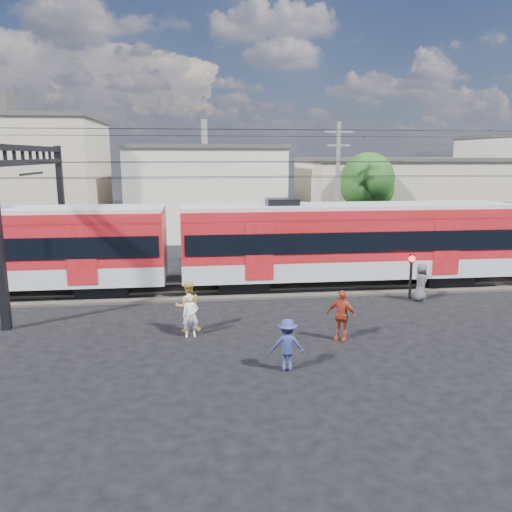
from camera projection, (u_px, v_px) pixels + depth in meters
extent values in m
plane|color=black|center=(281.00, 353.00, 16.72)|extent=(120.00, 120.00, 0.00)
cube|color=#2D2823|center=(254.00, 289.00, 24.49)|extent=(70.00, 3.40, 0.12)
cube|color=#59544C|center=(256.00, 291.00, 23.74)|extent=(70.00, 0.12, 0.12)
cube|color=#59544C|center=(253.00, 283.00, 25.20)|extent=(70.00, 0.12, 0.12)
cube|color=black|center=(105.00, 288.00, 23.62)|extent=(2.40, 2.20, 0.70)
cube|color=black|center=(243.00, 283.00, 24.37)|extent=(2.40, 2.20, 0.70)
cube|color=black|center=(442.00, 278.00, 25.54)|extent=(2.40, 2.20, 0.70)
cube|color=#ADB0B5|center=(345.00, 265.00, 24.79)|extent=(16.00, 3.00, 0.90)
cube|color=maroon|center=(346.00, 232.00, 24.47)|extent=(16.00, 3.00, 2.40)
cube|color=black|center=(346.00, 237.00, 24.52)|extent=(15.68, 3.08, 0.95)
cube|color=#ADB0B5|center=(347.00, 207.00, 24.22)|extent=(16.00, 2.60, 0.25)
cube|color=black|center=(62.00, 212.00, 27.05)|extent=(0.30, 0.30, 7.00)
cube|color=black|center=(30.00, 148.00, 22.02)|extent=(0.25, 9.30, 0.25)
cube|color=black|center=(31.00, 162.00, 22.14)|extent=(0.25, 9.30, 0.25)
cylinder|color=black|center=(256.00, 178.00, 22.73)|extent=(70.00, 0.03, 0.03)
cylinder|color=black|center=(253.00, 176.00, 24.10)|extent=(70.00, 0.03, 0.03)
cylinder|color=black|center=(256.00, 162.00, 22.59)|extent=(70.00, 0.03, 0.03)
cylinder|color=black|center=(253.00, 162.00, 23.96)|extent=(70.00, 0.03, 0.03)
cylinder|color=black|center=(264.00, 129.00, 19.61)|extent=(70.00, 0.03, 0.03)
cylinder|color=black|center=(247.00, 136.00, 26.42)|extent=(70.00, 0.03, 0.03)
cube|color=tan|center=(5.00, 182.00, 37.25)|extent=(14.00, 10.00, 9.00)
cube|color=beige|center=(205.00, 191.00, 42.08)|extent=(12.00, 12.00, 7.00)
cube|color=#3F3D3A|center=(205.00, 147.00, 41.35)|extent=(12.24, 12.24, 0.30)
cube|color=tan|center=(401.00, 198.00, 41.08)|extent=(16.00, 10.00, 6.00)
cube|color=#3F3D3A|center=(403.00, 160.00, 40.45)|extent=(16.32, 10.20, 0.30)
cylinder|color=slate|center=(337.00, 192.00, 31.16)|extent=(0.24, 0.24, 8.50)
cube|color=slate|center=(339.00, 132.00, 30.43)|extent=(1.80, 0.12, 0.12)
cube|color=slate|center=(338.00, 145.00, 30.59)|extent=(1.40, 0.12, 0.12)
cylinder|color=#382619|center=(366.00, 221.00, 34.88)|extent=(0.36, 0.36, 3.92)
sphere|color=#124012|center=(368.00, 179.00, 34.29)|extent=(3.64, 3.64, 3.64)
sphere|color=#124012|center=(374.00, 189.00, 34.79)|extent=(2.80, 2.80, 2.80)
imported|color=silver|center=(190.00, 316.00, 18.09)|extent=(0.62, 0.44, 1.59)
imported|color=gold|center=(188.00, 306.00, 18.62)|extent=(1.03, 0.85, 1.94)
imported|color=navy|center=(287.00, 345.00, 15.22)|extent=(1.14, 0.76, 1.64)
imported|color=#9C331C|center=(341.00, 315.00, 17.71)|extent=(1.13, 1.01, 1.84)
imported|color=#444448|center=(421.00, 282.00, 22.54)|extent=(0.74, 0.95, 1.73)
cylinder|color=black|center=(411.00, 278.00, 22.91)|extent=(0.13, 0.13, 1.93)
sphere|color=#FF140C|center=(412.00, 259.00, 22.73)|extent=(0.30, 0.30, 0.30)
cube|color=black|center=(412.00, 259.00, 22.73)|extent=(0.27, 0.06, 0.37)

